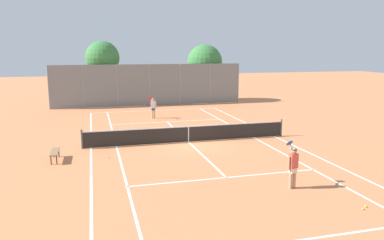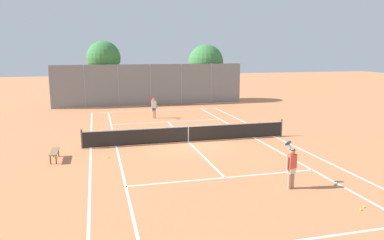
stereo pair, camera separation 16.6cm
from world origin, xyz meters
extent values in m
plane|color=#CC7A4C|center=(0.00, 0.00, 0.00)|extent=(120.00, 120.00, 0.00)
cube|color=white|center=(0.00, 11.90, 0.00)|extent=(11.00, 0.10, 0.01)
cube|color=white|center=(-5.50, 0.00, 0.00)|extent=(0.10, 23.80, 0.01)
cube|color=white|center=(5.50, 0.00, 0.00)|extent=(0.10, 23.80, 0.01)
cube|color=white|center=(-4.13, 0.00, 0.00)|extent=(0.10, 23.80, 0.01)
cube|color=white|center=(4.13, 0.00, 0.00)|extent=(0.10, 23.80, 0.01)
cube|color=white|center=(0.00, -6.40, 0.00)|extent=(8.26, 0.10, 0.01)
cube|color=white|center=(0.00, 6.40, 0.00)|extent=(8.26, 0.10, 0.01)
cube|color=white|center=(0.00, 0.00, 0.00)|extent=(0.10, 12.80, 0.01)
cylinder|color=#474C47|center=(-5.95, 0.00, 0.53)|extent=(0.10, 0.10, 1.07)
cylinder|color=#474C47|center=(5.95, 0.00, 0.53)|extent=(0.10, 0.10, 1.07)
cube|color=black|center=(0.00, 0.00, 0.46)|extent=(11.90, 0.02, 0.89)
cube|color=white|center=(0.00, 0.00, 0.92)|extent=(11.90, 0.03, 0.06)
cube|color=white|center=(0.00, 0.00, 0.44)|extent=(0.05, 0.03, 0.89)
cylinder|color=tan|center=(1.96, -8.23, 0.41)|extent=(0.13, 0.13, 0.82)
cylinder|color=tan|center=(2.13, -8.19, 0.41)|extent=(0.13, 0.13, 0.82)
cube|color=beige|center=(2.04, -8.21, 0.74)|extent=(0.32, 0.24, 0.24)
cube|color=#D84C3F|center=(2.04, -8.21, 1.10)|extent=(0.38, 0.28, 0.56)
sphere|color=tan|center=(2.04, -8.21, 1.49)|extent=(0.22, 0.22, 0.22)
cylinder|color=black|center=(2.04, -8.21, 1.56)|extent=(0.23, 0.23, 0.02)
cylinder|color=tan|center=(1.83, -8.26, 1.04)|extent=(0.08, 0.08, 0.52)
cylinder|color=tan|center=(2.13, -8.04, 1.39)|extent=(0.19, 0.46, 0.35)
cylinder|color=#1E4C99|center=(2.20, -7.76, 1.55)|extent=(0.09, 0.25, 0.22)
cylinder|color=#1E4C99|center=(2.17, -7.64, 1.66)|extent=(0.32, 0.26, 0.23)
cylinder|color=#D8A884|center=(-0.66, 8.14, 0.41)|extent=(0.13, 0.13, 0.82)
cylinder|color=#D8A884|center=(-0.84, 8.16, 0.41)|extent=(0.13, 0.13, 0.82)
cube|color=#334C8C|center=(-0.75, 8.15, 0.74)|extent=(0.30, 0.21, 0.24)
cube|color=white|center=(-0.75, 8.15, 1.10)|extent=(0.36, 0.23, 0.56)
sphere|color=#D8A884|center=(-0.75, 8.15, 1.49)|extent=(0.22, 0.22, 0.22)
cylinder|color=black|center=(-0.75, 8.15, 1.56)|extent=(0.23, 0.23, 0.02)
cylinder|color=#D8A884|center=(-0.53, 8.13, 1.04)|extent=(0.08, 0.08, 0.52)
cylinder|color=#D8A884|center=(-0.90, 8.02, 1.39)|extent=(0.12, 0.46, 0.35)
cylinder|color=maroon|center=(-1.05, 7.77, 1.55)|extent=(0.06, 0.25, 0.22)
cylinder|color=maroon|center=(-1.06, 7.65, 1.66)|extent=(0.30, 0.22, 0.23)
sphere|color=#D1DB33|center=(-5.10, 5.92, 0.03)|extent=(0.07, 0.07, 0.07)
sphere|color=#D1DB33|center=(-4.97, 3.58, 0.03)|extent=(0.07, 0.07, 0.07)
sphere|color=#D1DB33|center=(-4.66, -2.14, 0.03)|extent=(0.07, 0.07, 0.07)
sphere|color=#D1DB33|center=(3.31, -10.62, 0.03)|extent=(0.07, 0.07, 0.07)
sphere|color=#D1DB33|center=(3.56, -10.46, 0.03)|extent=(0.07, 0.07, 0.07)
cube|color=olive|center=(-7.18, -1.93, 0.44)|extent=(0.36, 1.50, 0.05)
cylinder|color=#262626|center=(-7.05, -1.29, 0.21)|extent=(0.05, 0.05, 0.41)
cylinder|color=#262626|center=(-7.05, -2.57, 0.21)|extent=(0.05, 0.05, 0.41)
cylinder|color=#262626|center=(-7.30, -1.29, 0.21)|extent=(0.05, 0.05, 0.41)
cylinder|color=#262626|center=(-7.30, -2.57, 0.21)|extent=(0.05, 0.05, 0.41)
cylinder|color=gray|center=(-9.07, 14.92, 1.98)|extent=(0.08, 0.08, 3.97)
cylinder|color=gray|center=(-6.04, 14.92, 1.98)|extent=(0.08, 0.08, 3.97)
cylinder|color=gray|center=(-3.02, 14.92, 1.98)|extent=(0.08, 0.08, 3.97)
cylinder|color=gray|center=(0.00, 14.92, 1.98)|extent=(0.08, 0.08, 3.97)
cylinder|color=gray|center=(3.02, 14.92, 1.98)|extent=(0.08, 0.08, 3.97)
cylinder|color=gray|center=(6.04, 14.92, 1.98)|extent=(0.08, 0.08, 3.97)
cylinder|color=gray|center=(9.07, 14.92, 1.98)|extent=(0.08, 0.08, 3.97)
cube|color=slate|center=(0.00, 14.92, 1.98)|extent=(18.13, 0.02, 3.93)
cylinder|color=brown|center=(-4.20, 16.87, 1.69)|extent=(0.24, 0.24, 3.38)
sphere|color=#387A3D|center=(-4.20, 16.87, 4.52)|extent=(3.24, 3.24, 3.24)
sphere|color=#387A3D|center=(-4.14, 16.72, 4.11)|extent=(2.40, 2.40, 2.40)
cylinder|color=brown|center=(6.14, 17.06, 1.38)|extent=(0.31, 0.31, 2.77)
sphere|color=#387A3D|center=(6.14, 17.06, 4.03)|extent=(3.62, 3.62, 3.62)
sphere|color=#387A3D|center=(5.81, 16.79, 3.58)|extent=(2.55, 2.55, 2.55)
camera|label=1|loc=(-5.27, -20.52, 5.29)|focal=35.00mm
camera|label=2|loc=(-5.11, -20.56, 5.29)|focal=35.00mm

